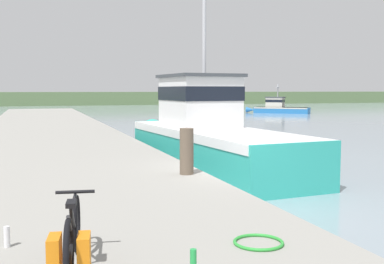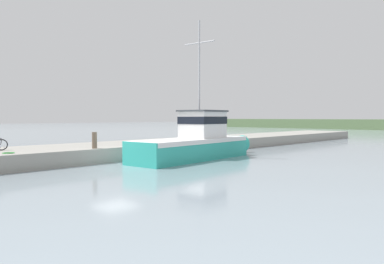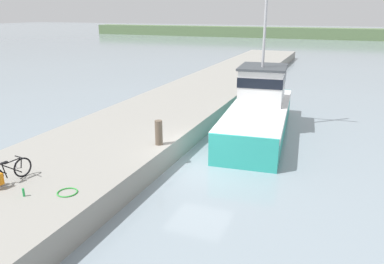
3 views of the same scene
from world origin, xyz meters
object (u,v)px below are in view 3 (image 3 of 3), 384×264
mooring_post (159,133)px  water_bottle_on_curb (24,192)px  fishing_boat_main (260,109)px  bicycle_touring (4,174)px  water_bottle_by_bike (15,165)px

mooring_post → water_bottle_on_curb: 5.88m
fishing_boat_main → water_bottle_on_curb: (-4.53, -12.06, -0.14)m
fishing_boat_main → water_bottle_on_curb: fishing_boat_main is taller
bicycle_touring → water_bottle_on_curb: (1.18, -0.42, -0.21)m
water_bottle_by_bike → mooring_post: bearing=49.0°
bicycle_touring → mooring_post: size_ratio=1.63×
bicycle_touring → mooring_post: 5.95m
bicycle_touring → water_bottle_on_curb: size_ratio=6.58×
mooring_post → water_bottle_by_bike: (-3.58, -4.12, -0.39)m
water_bottle_by_bike → water_bottle_on_curb: bearing=-38.6°
water_bottle_on_curb → fishing_boat_main: bearing=69.4°
mooring_post → water_bottle_on_curb: (-1.71, -5.61, -0.39)m
bicycle_touring → water_bottle_by_bike: size_ratio=6.62×
fishing_boat_main → bicycle_touring: size_ratio=7.11×
mooring_post → water_bottle_on_curb: mooring_post is taller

